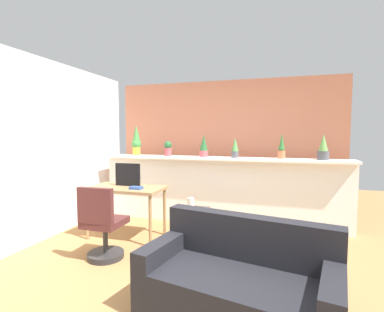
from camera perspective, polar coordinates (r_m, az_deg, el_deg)
The scene contains 18 objects.
ground_plane at distance 3.22m, azimuth -2.53°, elevation -23.83°, with size 12.00×12.00×0.00m, color #9E7042.
divider_wall at distance 4.87m, azimuth 5.41°, elevation -7.15°, with size 4.13×0.16×1.10m, color white.
plant_shelf at distance 4.75m, azimuth 5.36°, elevation -0.50°, with size 4.13×0.37×0.04m, color white.
brick_wall_behind at distance 5.36m, azimuth 6.76°, elevation 1.48°, with size 4.13×0.10×2.50m, color #AD664C.
side_wall_left at distance 4.49m, azimuth -29.76°, elevation 0.99°, with size 0.12×4.40×2.60m, color white.
potted_plant_0 at distance 5.27m, azimuth -11.08°, elevation 3.03°, with size 0.18×0.18×0.55m.
potted_plant_1 at distance 5.02m, azimuth -4.84°, elevation 1.57°, with size 0.14×0.14×0.26m.
potted_plant_2 at distance 4.83m, azimuth 2.36°, elevation 2.02°, with size 0.14×0.14×0.38m.
potted_plant_3 at distance 4.68m, azimuth 8.61°, elevation 1.60°, with size 0.11×0.11×0.33m.
potted_plant_4 at distance 4.67m, azimuth 17.49°, elevation 1.49°, with size 0.11×0.11×0.40m.
potted_plant_5 at distance 4.67m, azimuth 24.78°, elevation 1.39°, with size 0.17×0.17×0.39m.
desk at distance 4.32m, azimuth -13.01°, elevation -7.14°, with size 1.10×0.60×0.75m.
tv_monitor at distance 4.35m, azimuth -12.73°, elevation -3.65°, with size 0.40×0.04×0.34m, color black.
office_chair at distance 3.70m, azimuth -17.47°, elevation -13.66°, with size 0.45×0.45×0.91m.
side_cube_shelf at distance 4.03m, azimuth 0.10°, elevation -14.01°, with size 0.40×0.41×0.50m.
vase_on_shelf at distance 3.90m, azimuth -0.25°, elevation -9.55°, with size 0.09×0.09×0.16m, color silver.
book_on_desk at distance 4.10m, azimuth -11.13°, elevation -6.28°, with size 0.17×0.12×0.04m, color #2D4C8C.
couch at distance 2.61m, azimuth 9.27°, elevation -24.09°, with size 1.68×1.05×0.80m.
Camera 1 is at (0.95, -2.67, 1.53)m, focal length 26.66 mm.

